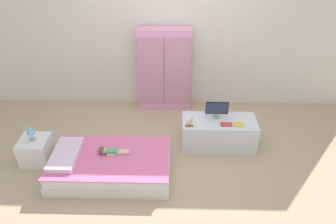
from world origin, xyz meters
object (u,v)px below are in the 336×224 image
at_px(bed, 111,165).
at_px(nightstand, 36,150).
at_px(tv_monitor, 217,109).
at_px(rocking_horse_toy, 190,122).
at_px(tv_stand, 218,133).
at_px(book_yellow, 239,125).
at_px(doll, 108,151).
at_px(wardrobe, 164,70).
at_px(table_lamp, 30,130).
at_px(book_red, 226,124).

relative_size(bed, nightstand, 4.02).
relative_size(tv_monitor, rocking_horse_toy, 2.40).
bearing_deg(tv_stand, nightstand, -170.78).
bearing_deg(bed, tv_stand, 23.64).
bearing_deg(book_yellow, tv_stand, 157.31).
relative_size(doll, book_yellow, 3.20).
xyz_separation_m(nightstand, wardrobe, (1.63, 1.40, 0.50)).
bearing_deg(book_yellow, doll, -164.94).
bearing_deg(doll, table_lamp, 170.88).
xyz_separation_m(bed, tv_stand, (1.40, 0.61, 0.07)).
bearing_deg(nightstand, tv_monitor, 11.16).
bearing_deg(table_lamp, wardrobe, 40.52).
bearing_deg(wardrobe, doll, -112.58).
height_order(bed, tv_stand, tv_stand).
height_order(nightstand, book_yellow, book_yellow).
xyz_separation_m(table_lamp, tv_monitor, (2.37, 0.47, 0.06)).
bearing_deg(tv_monitor, book_yellow, -32.13).
distance_m(table_lamp, book_yellow, 2.67).
bearing_deg(book_yellow, table_lamp, -173.75).
bearing_deg(tv_monitor, rocking_horse_toy, -149.58).
bearing_deg(nightstand, table_lamp, 0.00).
xyz_separation_m(nightstand, tv_stand, (2.42, 0.39, 0.03)).
bearing_deg(table_lamp, rocking_horse_toy, 7.16).
xyz_separation_m(bed, doll, (-0.03, 0.06, 0.17)).
height_order(wardrobe, tv_stand, wardrobe).
distance_m(table_lamp, rocking_horse_toy, 2.02).
height_order(doll, wardrobe, wardrobe).
bearing_deg(rocking_horse_toy, book_yellow, 3.43).
xyz_separation_m(bed, tv_monitor, (1.36, 0.69, 0.42)).
xyz_separation_m(tv_monitor, rocking_horse_toy, (-0.37, -0.22, -0.08)).
height_order(bed, table_lamp, table_lamp).
distance_m(bed, tv_monitor, 1.58).
xyz_separation_m(rocking_horse_toy, book_red, (0.49, 0.04, -0.05)).
height_order(tv_stand, rocking_horse_toy, rocking_horse_toy).
relative_size(tv_monitor, book_yellow, 2.52).
bearing_deg(table_lamp, book_yellow, 6.25).
bearing_deg(wardrobe, rocking_horse_toy, -71.99).
height_order(bed, book_red, book_red).
bearing_deg(doll, tv_stand, 21.08).
xyz_separation_m(doll, tv_monitor, (1.39, 0.63, 0.24)).
bearing_deg(doll, book_yellow, 15.06).
relative_size(book_red, book_yellow, 1.26).
distance_m(nightstand, rocking_horse_toy, 2.04).
height_order(bed, wardrobe, wardrobe).
distance_m(table_lamp, book_red, 2.51).
xyz_separation_m(tv_monitor, book_yellow, (0.28, -0.18, -0.13)).
height_order(nightstand, rocking_horse_toy, rocking_horse_toy).
distance_m(wardrobe, book_red, 1.42).
bearing_deg(bed, nightstand, 167.73).
bearing_deg(table_lamp, nightstand, 0.00).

